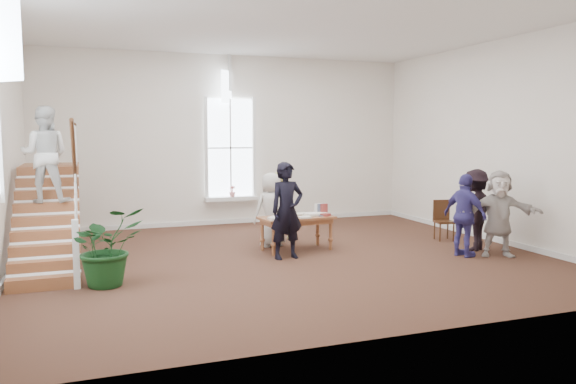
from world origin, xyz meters
name	(u,v)px	position (x,y,z in m)	size (l,w,h in m)	color
ground	(287,258)	(0.00, 0.00, 0.00)	(10.00, 10.00, 0.00)	#3F2418
room_shell	(232,209)	(0.00, 4.39, 0.40)	(10.49, 10.00, 10.00)	silver
staircase	(46,179)	(-4.34, 0.75, 1.62)	(1.10, 4.10, 2.92)	brown
library_table	(298,220)	(0.45, 0.59, 0.64)	(1.59, 0.92, 0.77)	brown
police_officer	(287,211)	(-0.02, -0.06, 0.94)	(0.69, 0.45, 1.89)	black
elderly_woman	(272,209)	(0.08, 1.19, 0.80)	(0.78, 0.51, 1.60)	beige
person_yellow	(277,207)	(0.38, 1.69, 0.79)	(0.76, 0.60, 1.57)	#FBF39D
woman_cluster_a	(465,215)	(3.35, -1.10, 0.82)	(0.97, 0.40, 1.65)	#3E3683
woman_cluster_b	(475,210)	(3.95, -0.65, 0.85)	(1.10, 0.63, 1.70)	black
woman_cluster_c	(499,213)	(4.00, -1.30, 0.86)	(1.59, 0.51, 1.72)	beige
floor_plant	(107,247)	(-3.40, -0.92, 0.63)	(1.14, 0.99, 1.27)	#133B17
side_chair	(443,218)	(4.02, 0.55, 0.50)	(0.47, 0.47, 0.91)	#36200E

